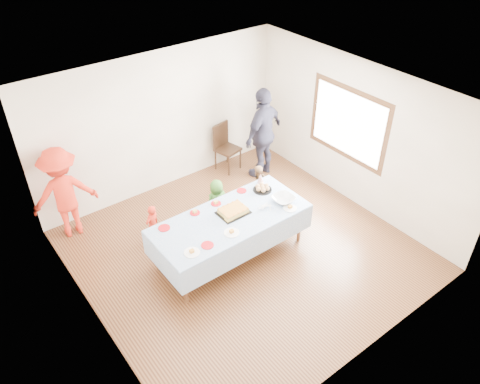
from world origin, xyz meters
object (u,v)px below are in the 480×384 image
Objects in this scene: dining_chair at (225,144)px; adult_left at (64,193)px; party_table at (230,220)px; birthday_cake at (233,211)px.

adult_left is (-3.33, -0.08, 0.28)m from dining_chair.
party_table is at bearing -136.34° from dining_chair.
dining_chair is 3.34m from adult_left.
dining_chair is 0.60× the size of adult_left.
adult_left reaches higher than party_table.
dining_chair is (1.39, 2.16, -0.27)m from birthday_cake.
birthday_cake is 2.84m from adult_left.
party_table is 2.68m from dining_chair.
adult_left reaches higher than dining_chair.
party_table is at bearing -148.90° from birthday_cake.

